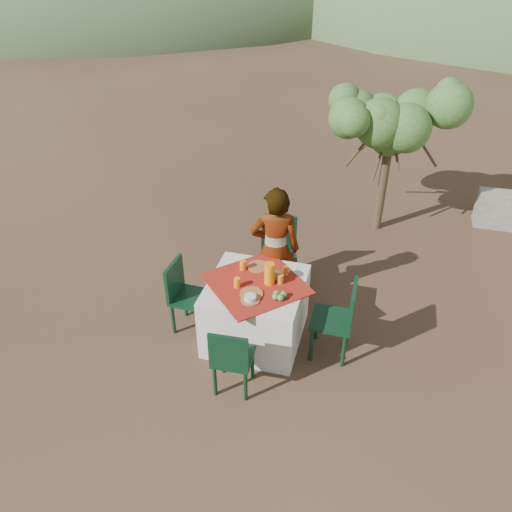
# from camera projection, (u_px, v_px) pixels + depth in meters

# --- Properties ---
(ground) EXTENTS (160.00, 160.00, 0.00)m
(ground) POSITION_uv_depth(u_px,v_px,m) (284.00, 339.00, 5.70)
(ground) COLOR #352218
(ground) RESTS_ON ground
(table) EXTENTS (1.30, 1.30, 0.76)m
(table) POSITION_uv_depth(u_px,v_px,m) (256.00, 310.00, 5.54)
(table) COLOR white
(table) RESTS_ON ground
(chair_far) EXTENTS (0.55, 0.55, 0.96)m
(chair_far) POSITION_uv_depth(u_px,v_px,m) (279.00, 251.00, 6.26)
(chair_far) COLOR black
(chair_far) RESTS_ON ground
(chair_near) EXTENTS (0.41, 0.41, 0.83)m
(chair_near) POSITION_uv_depth(u_px,v_px,m) (231.00, 358.00, 4.83)
(chair_near) COLOR black
(chair_near) RESTS_ON ground
(chair_left) EXTENTS (0.42, 0.42, 0.87)m
(chair_left) POSITION_uv_depth(u_px,v_px,m) (184.00, 293.00, 5.63)
(chair_left) COLOR black
(chair_left) RESTS_ON ground
(chair_right) EXTENTS (0.43, 0.43, 0.93)m
(chair_right) POSITION_uv_depth(u_px,v_px,m) (340.00, 317.00, 5.24)
(chair_right) COLOR black
(chair_right) RESTS_ON ground
(person) EXTENTS (0.65, 0.50, 1.60)m
(person) POSITION_uv_depth(u_px,v_px,m) (275.00, 250.00, 5.80)
(person) COLOR #8C6651
(person) RESTS_ON ground
(shrub_tree) EXTENTS (1.71, 1.67, 2.01)m
(shrub_tree) POSITION_uv_depth(u_px,v_px,m) (396.00, 128.00, 6.94)
(shrub_tree) COLOR #4F3D27
(shrub_tree) RESTS_ON ground
(plate_far) EXTENTS (0.25, 0.25, 0.01)m
(plate_far) POSITION_uv_depth(u_px,v_px,m) (258.00, 266.00, 5.57)
(plate_far) COLOR brown
(plate_far) RESTS_ON table
(plate_near) EXTENTS (0.24, 0.24, 0.01)m
(plate_near) POSITION_uv_depth(u_px,v_px,m) (251.00, 294.00, 5.16)
(plate_near) COLOR brown
(plate_near) RESTS_ON table
(glass_far) EXTENTS (0.07, 0.07, 0.11)m
(glass_far) POSITION_uv_depth(u_px,v_px,m) (243.00, 265.00, 5.50)
(glass_far) COLOR orange
(glass_far) RESTS_ON table
(glass_near) EXTENTS (0.07, 0.07, 0.11)m
(glass_near) POSITION_uv_depth(u_px,v_px,m) (237.00, 283.00, 5.24)
(glass_near) COLOR orange
(glass_near) RESTS_ON table
(juice_pitcher) EXTENTS (0.11, 0.11, 0.25)m
(juice_pitcher) POSITION_uv_depth(u_px,v_px,m) (270.00, 274.00, 5.26)
(juice_pitcher) COLOR orange
(juice_pitcher) RESTS_ON table
(bowl_plate) EXTENTS (0.20, 0.20, 0.01)m
(bowl_plate) POSITION_uv_depth(u_px,v_px,m) (250.00, 300.00, 5.08)
(bowl_plate) COLOR brown
(bowl_plate) RESTS_ON table
(white_bowl) EXTENTS (0.13, 0.13, 0.05)m
(white_bowl) POSITION_uv_depth(u_px,v_px,m) (250.00, 298.00, 5.06)
(white_bowl) COLOR silver
(white_bowl) RESTS_ON bowl_plate
(jar_left) EXTENTS (0.07, 0.07, 0.10)m
(jar_left) POSITION_uv_depth(u_px,v_px,m) (281.00, 279.00, 5.30)
(jar_left) COLOR #BD7F21
(jar_left) RESTS_ON table
(jar_right) EXTENTS (0.06, 0.06, 0.09)m
(jar_right) POSITION_uv_depth(u_px,v_px,m) (286.00, 271.00, 5.43)
(jar_right) COLOR #BD7F21
(jar_right) RESTS_ON table
(napkin_holder) EXTENTS (0.08, 0.05, 0.10)m
(napkin_holder) POSITION_uv_depth(u_px,v_px,m) (276.00, 275.00, 5.37)
(napkin_holder) COLOR silver
(napkin_holder) RESTS_ON table
(fruit_cluster) EXTENTS (0.14, 0.13, 0.07)m
(fruit_cluster) POSITION_uv_depth(u_px,v_px,m) (279.00, 296.00, 5.09)
(fruit_cluster) COLOR #4B8932
(fruit_cluster) RESTS_ON table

